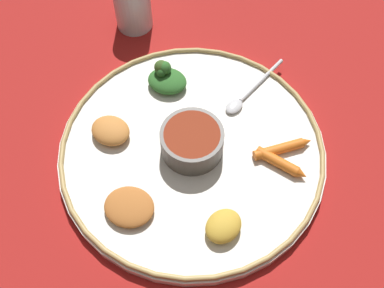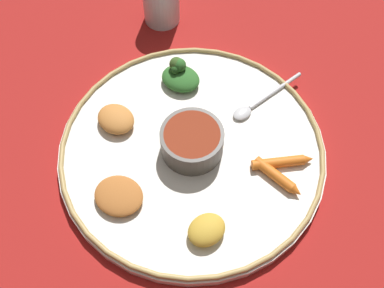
% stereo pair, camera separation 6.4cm
% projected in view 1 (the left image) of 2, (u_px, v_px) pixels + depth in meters
% --- Properties ---
extents(ground_plane, '(2.40, 2.40, 0.00)m').
position_uv_depth(ground_plane, '(192.00, 154.00, 0.74)').
color(ground_plane, maroon).
extents(platter, '(0.42, 0.42, 0.02)m').
position_uv_depth(platter, '(192.00, 151.00, 0.74)').
color(platter, white).
rests_on(platter, ground_plane).
extents(platter_rim, '(0.42, 0.42, 0.01)m').
position_uv_depth(platter_rim, '(192.00, 148.00, 0.73)').
color(platter_rim, tan).
rests_on(platter_rim, platter).
extents(center_bowl, '(0.10, 0.10, 0.05)m').
position_uv_depth(center_bowl, '(192.00, 141.00, 0.71)').
color(center_bowl, '#4C4742').
rests_on(center_bowl, platter).
extents(spoon, '(0.03, 0.15, 0.01)m').
position_uv_depth(spoon, '(246.00, 95.00, 0.78)').
color(spoon, silver).
rests_on(spoon, platter).
extents(greens_pile, '(0.09, 0.08, 0.04)m').
position_uv_depth(greens_pile, '(166.00, 78.00, 0.78)').
color(greens_pile, '#2D6628').
rests_on(greens_pile, platter).
extents(carrot_near_spoon, '(0.09, 0.04, 0.02)m').
position_uv_depth(carrot_near_spoon, '(281.00, 163.00, 0.71)').
color(carrot_near_spoon, orange).
rests_on(carrot_near_spoon, platter).
extents(carrot_outer, '(0.05, 0.09, 0.02)m').
position_uv_depth(carrot_outer, '(282.00, 148.00, 0.72)').
color(carrot_outer, orange).
rests_on(carrot_outer, platter).
extents(mound_lentil_yellow, '(0.05, 0.06, 0.02)m').
position_uv_depth(mound_lentil_yellow, '(223.00, 226.00, 0.65)').
color(mound_lentil_yellow, gold).
rests_on(mound_lentil_yellow, platter).
extents(mound_chickpea, '(0.10, 0.09, 0.02)m').
position_uv_depth(mound_chickpea, '(129.00, 207.00, 0.67)').
color(mound_chickpea, '#B2662D').
rests_on(mound_chickpea, platter).
extents(mound_squash, '(0.08, 0.07, 0.02)m').
position_uv_depth(mound_squash, '(111.00, 131.00, 0.73)').
color(mound_squash, '#C67A38').
rests_on(mound_squash, platter).
extents(drinking_glass, '(0.07, 0.07, 0.10)m').
position_uv_depth(drinking_glass, '(133.00, 8.00, 0.86)').
color(drinking_glass, silver).
rests_on(drinking_glass, ground_plane).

